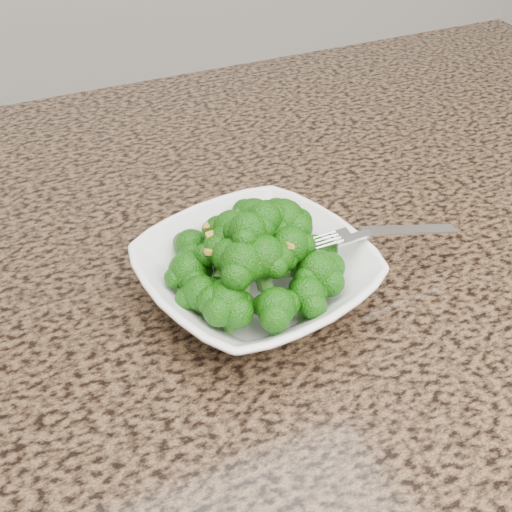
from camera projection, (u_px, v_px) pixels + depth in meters
name	position (u px, v px, depth m)	size (l,w,h in m)	color
granite_counter	(188.00, 318.00, 0.62)	(1.64, 1.04, 0.03)	brown
bowl	(256.00, 276.00, 0.60)	(0.21, 0.21, 0.05)	white
broccoli_pile	(256.00, 223.00, 0.57)	(0.18, 0.18, 0.07)	#17590A
garlic_topping	(256.00, 186.00, 0.54)	(0.11, 0.11, 0.01)	gold
fork	(364.00, 235.00, 0.60)	(0.18, 0.03, 0.01)	silver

